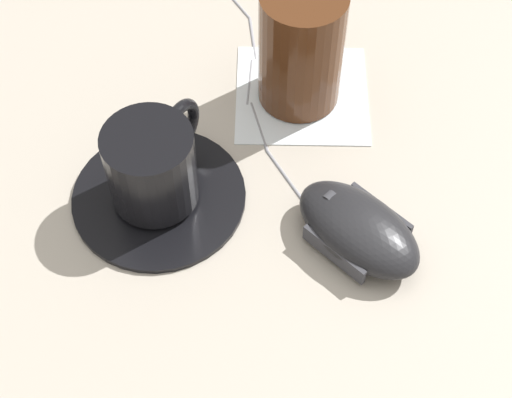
{
  "coord_description": "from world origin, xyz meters",
  "views": [
    {
      "loc": [
        -0.38,
        0.21,
        0.54
      ],
      "look_at": [
        -0.05,
        0.06,
        0.03
      ],
      "focal_mm": 55.0,
      "sensor_mm": 36.0,
      "label": 1
    }
  ],
  "objects_px": {
    "saucer": "(159,196)",
    "drinking_glass": "(301,48)",
    "computer_mouse": "(358,229)",
    "coffee_cup": "(153,164)"
  },
  "relations": [
    {
      "from": "saucer",
      "to": "coffee_cup",
      "type": "distance_m",
      "value": 0.04
    },
    {
      "from": "coffee_cup",
      "to": "computer_mouse",
      "type": "distance_m",
      "value": 0.17
    },
    {
      "from": "computer_mouse",
      "to": "saucer",
      "type": "bearing_deg",
      "value": 50.71
    },
    {
      "from": "coffee_cup",
      "to": "drinking_glass",
      "type": "xyz_separation_m",
      "value": [
        0.05,
        -0.16,
        0.01
      ]
    },
    {
      "from": "drinking_glass",
      "to": "saucer",
      "type": "bearing_deg",
      "value": 109.5
    },
    {
      "from": "saucer",
      "to": "drinking_glass",
      "type": "distance_m",
      "value": 0.18
    },
    {
      "from": "saucer",
      "to": "computer_mouse",
      "type": "xyz_separation_m",
      "value": [
        -0.11,
        -0.13,
        0.01
      ]
    },
    {
      "from": "computer_mouse",
      "to": "coffee_cup",
      "type": "bearing_deg",
      "value": 50.03
    },
    {
      "from": "coffee_cup",
      "to": "drinking_glass",
      "type": "distance_m",
      "value": 0.17
    },
    {
      "from": "saucer",
      "to": "computer_mouse",
      "type": "height_order",
      "value": "computer_mouse"
    }
  ]
}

